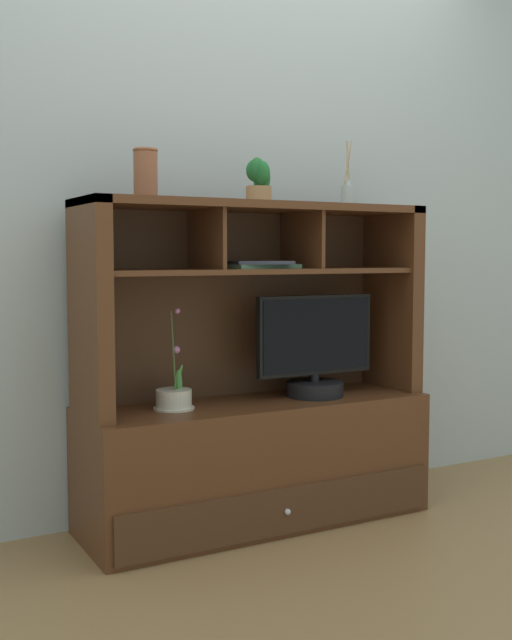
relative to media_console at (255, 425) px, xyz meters
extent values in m
cube|color=#987347|center=(0.00, -0.01, -0.40)|extent=(6.00, 6.00, 0.02)
cube|color=#ADB8B9|center=(0.00, 0.25, 1.01)|extent=(6.00, 0.02, 2.80)
cube|color=#532E18|center=(0.00, -0.01, -0.15)|extent=(1.40, 0.46, 0.49)
cube|color=#472B19|center=(0.00, -0.24, -0.28)|extent=(1.35, 0.01, 0.18)
sphere|color=silver|center=(0.00, -0.25, -0.28)|extent=(0.02, 0.02, 0.02)
cube|color=#532E18|center=(-0.67, -0.01, 0.49)|extent=(0.06, 0.37, 0.78)
cube|color=#532E18|center=(0.67, -0.01, 0.49)|extent=(0.06, 0.37, 0.78)
cube|color=#472B19|center=(0.00, 0.17, 0.48)|extent=(1.34, 0.02, 0.75)
cube|color=#532E18|center=(0.00, -0.01, 0.87)|extent=(1.40, 0.37, 0.03)
cube|color=#532E18|center=(0.00, -0.01, 0.62)|extent=(1.28, 0.33, 0.02)
cube|color=#532E18|center=(-0.21, -0.01, 0.74)|extent=(0.02, 0.31, 0.23)
cube|color=#532E18|center=(0.21, -0.01, 0.74)|extent=(0.02, 0.31, 0.23)
cylinder|color=black|center=(0.26, -0.04, 0.13)|extent=(0.23, 0.23, 0.06)
cylinder|color=black|center=(0.26, -0.04, 0.18)|extent=(0.04, 0.04, 0.03)
cube|color=black|center=(0.26, -0.04, 0.35)|extent=(0.53, 0.03, 0.32)
cube|color=black|center=(0.26, -0.06, 0.35)|extent=(0.50, 0.00, 0.29)
cylinder|color=beige|center=(-0.36, -0.01, 0.14)|extent=(0.13, 0.13, 0.07)
cylinder|color=beige|center=(-0.36, -0.01, 0.10)|extent=(0.15, 0.15, 0.01)
cylinder|color=#4C6B38|center=(-0.36, -0.01, 0.32)|extent=(0.01, 0.03, 0.30)
sphere|color=#CC76B0|center=(-0.34, 0.00, 0.32)|extent=(0.03, 0.03, 0.03)
sphere|color=#CC76B0|center=(-0.34, -0.02, 0.47)|extent=(0.02, 0.02, 0.02)
ellipsoid|color=#519E49|center=(-0.34, -0.02, 0.21)|extent=(0.04, 0.05, 0.10)
ellipsoid|color=#519E49|center=(-0.34, 0.00, 0.21)|extent=(0.05, 0.06, 0.13)
cube|color=#527C5A|center=(0.01, -0.01, 0.63)|extent=(0.30, 0.21, 0.02)
cube|color=#363A49|center=(0.00, -0.01, 0.65)|extent=(0.26, 0.28, 0.01)
cylinder|color=#ABBABA|center=(0.46, 0.02, 0.93)|extent=(0.06, 0.06, 0.09)
cylinder|color=#ABBABA|center=(0.46, 0.02, 0.98)|extent=(0.03, 0.03, 0.02)
cylinder|color=tan|center=(0.46, 0.02, 1.06)|extent=(0.00, 0.04, 0.18)
cylinder|color=tan|center=(0.46, 0.02, 1.06)|extent=(0.03, 0.01, 0.18)
cylinder|color=tan|center=(0.45, 0.02, 1.06)|extent=(0.02, 0.03, 0.18)
cylinder|color=tan|center=(0.45, 0.02, 1.06)|extent=(0.01, 0.02, 0.19)
cylinder|color=tan|center=(0.46, 0.02, 1.06)|extent=(0.02, 0.01, 0.19)
cylinder|color=#AB7C4F|center=(0.00, -0.03, 0.91)|extent=(0.10, 0.10, 0.06)
cylinder|color=#AB7C4F|center=(0.00, -0.03, 0.89)|extent=(0.12, 0.12, 0.01)
ellipsoid|color=#1E632A|center=(0.02, -0.02, 0.98)|extent=(0.07, 0.04, 0.13)
ellipsoid|color=#1E632A|center=(0.02, 0.00, 0.98)|extent=(0.05, 0.06, 0.12)
ellipsoid|color=#1E632A|center=(-0.01, -0.02, 1.01)|extent=(0.07, 0.07, 0.09)
ellipsoid|color=#1E632A|center=(-0.01, -0.04, 1.01)|extent=(0.06, 0.06, 0.09)
ellipsoid|color=#1E632A|center=(0.00, -0.06, 0.99)|extent=(0.05, 0.08, 0.10)
cylinder|color=brown|center=(-0.46, -0.01, 0.97)|extent=(0.09, 0.09, 0.17)
torus|color=brown|center=(-0.46, -0.01, 1.06)|extent=(0.09, 0.09, 0.01)
camera|label=1|loc=(-1.47, -2.69, 0.68)|focal=43.57mm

